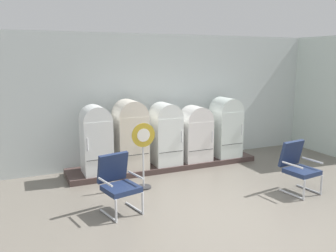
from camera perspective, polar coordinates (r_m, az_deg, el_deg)
The scene contains 12 objects.
ground at distance 6.33m, azimuth 10.72°, elevation -14.43°, with size 12.00×10.00×0.05m, color #6D665C.
back_wall at distance 9.02m, azimuth -2.19°, elevation 4.45°, with size 11.76×0.12×3.25m.
side_wall_right at distance 10.75m, azimuth 24.21°, elevation 4.41°, with size 0.16×2.20×3.25m.
display_plinth at distance 8.77m, azimuth -0.56°, elevation -6.27°, with size 4.74×0.95×0.13m, color #443430.
refrigerator_0 at distance 7.92m, azimuth -11.58°, elevation -1.87°, with size 0.63×0.64×1.52m.
refrigerator_1 at distance 8.14m, azimuth -6.10°, elevation -1.07°, with size 0.70×0.70×1.60m.
refrigerator_2 at distance 8.45m, azimuth -0.39°, elevation -0.97°, with size 0.65×0.68×1.49m.
refrigerator_3 at distance 8.78m, azimuth 4.52°, elevation -1.03°, with size 0.71×0.61×1.37m.
refrigerator_4 at distance 9.25m, azimuth 9.35°, elevation 0.09°, with size 0.66×0.68×1.53m.
armchair_left at distance 6.27m, azimuth -8.12°, elevation -8.82°, with size 0.72×0.78×1.03m.
armchair_right at distance 7.56m, azimuth 20.31°, elevation -5.95°, with size 0.69×0.74×1.03m.
sign_stand at distance 7.24m, azimuth -4.00°, elevation -4.84°, with size 0.49×0.32×1.38m.
Camera 1 is at (-3.31, -4.66, 2.68)m, focal length 37.57 mm.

